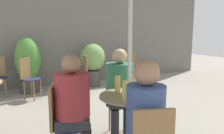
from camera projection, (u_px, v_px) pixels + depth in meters
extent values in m
cube|color=slate|center=(55.00, 29.00, 5.71)|extent=(10.00, 0.06, 3.00)
cylinder|color=black|center=(129.00, 128.00, 2.39)|extent=(0.06, 0.06, 0.71)
cylinder|color=#997F5B|center=(129.00, 96.00, 2.33)|extent=(0.64, 0.64, 0.02)
cylinder|color=#232847|center=(119.00, 104.00, 3.01)|extent=(0.36, 0.36, 0.02)
cylinder|color=olive|center=(125.00, 116.00, 3.17)|extent=(0.02, 0.02, 0.42)
cylinder|color=olive|center=(109.00, 117.00, 3.14)|extent=(0.02, 0.02, 0.42)
cylinder|color=olive|center=(129.00, 122.00, 2.94)|extent=(0.02, 0.02, 0.42)
cylinder|color=olive|center=(112.00, 123.00, 2.91)|extent=(0.02, 0.02, 0.42)
cube|color=olive|center=(117.00, 85.00, 3.13)|extent=(0.30, 0.13, 0.44)
cylinder|color=#232847|center=(69.00, 127.00, 2.29)|extent=(0.36, 0.36, 0.02)
cube|color=olive|center=(52.00, 107.00, 2.23)|extent=(0.13, 0.30, 0.44)
cylinder|color=#232847|center=(32.00, 79.00, 4.62)|extent=(0.36, 0.36, 0.02)
cylinder|color=olive|center=(32.00, 88.00, 4.80)|extent=(0.02, 0.02, 0.42)
cylinder|color=olive|center=(24.00, 90.00, 4.58)|extent=(0.02, 0.02, 0.42)
cylinder|color=olive|center=(41.00, 88.00, 4.73)|extent=(0.02, 0.02, 0.42)
cylinder|color=olive|center=(34.00, 91.00, 4.51)|extent=(0.02, 0.02, 0.42)
cube|color=olive|center=(25.00, 68.00, 4.63)|extent=(0.23, 0.24, 0.44)
cylinder|color=#232847|center=(79.00, 75.00, 5.06)|extent=(0.36, 0.36, 0.02)
cylinder|color=olive|center=(85.00, 85.00, 5.03)|extent=(0.02, 0.02, 0.42)
cylinder|color=olive|center=(83.00, 83.00, 5.24)|extent=(0.02, 0.02, 0.42)
cylinder|color=olive|center=(75.00, 86.00, 4.94)|extent=(0.02, 0.02, 0.42)
cylinder|color=olive|center=(73.00, 84.00, 5.16)|extent=(0.02, 0.02, 0.42)
cube|color=olive|center=(85.00, 65.00, 5.08)|extent=(0.06, 0.31, 0.44)
cylinder|color=olive|center=(5.00, 86.00, 4.93)|extent=(0.02, 0.02, 0.42)
cylinder|color=olive|center=(6.00, 88.00, 4.72)|extent=(0.02, 0.02, 0.42)
cylinder|color=#232847|center=(131.00, 68.00, 6.05)|extent=(0.36, 0.36, 0.02)
cylinder|color=olive|center=(134.00, 75.00, 6.22)|extent=(0.02, 0.02, 0.42)
cylinder|color=olive|center=(126.00, 75.00, 6.18)|extent=(0.02, 0.02, 0.42)
cylinder|color=olive|center=(136.00, 77.00, 5.99)|extent=(0.02, 0.02, 0.42)
cylinder|color=olive|center=(128.00, 77.00, 5.96)|extent=(0.02, 0.02, 0.42)
cube|color=olive|center=(130.00, 59.00, 6.17)|extent=(0.30, 0.13, 0.44)
cylinder|color=#2D2D33|center=(115.00, 125.00, 2.85)|extent=(0.11, 0.11, 0.42)
cylinder|color=#2D2D33|center=(127.00, 125.00, 2.88)|extent=(0.11, 0.11, 0.42)
cube|color=#2D2D33|center=(119.00, 101.00, 2.96)|extent=(0.41, 0.44, 0.11)
cylinder|color=#337551|center=(120.00, 80.00, 2.91)|extent=(0.37, 0.37, 0.46)
sphere|color=#DBAD89|center=(120.00, 56.00, 2.86)|extent=(0.19, 0.19, 0.19)
cube|color=#2D2D33|center=(73.00, 121.00, 2.29)|extent=(0.43, 0.41, 0.11)
cylinder|color=#9E2D33|center=(72.00, 95.00, 2.24)|extent=(0.36, 0.36, 0.45)
sphere|color=#9E7051|center=(71.00, 64.00, 2.19)|extent=(0.19, 0.19, 0.19)
cylinder|color=#384C84|center=(146.00, 114.00, 1.74)|extent=(0.31, 0.31, 0.47)
sphere|color=#9E7051|center=(147.00, 72.00, 1.69)|extent=(0.21, 0.21, 0.21)
cylinder|color=#DBC65B|center=(125.00, 90.00, 2.15)|extent=(0.06, 0.06, 0.20)
cylinder|color=silver|center=(145.00, 88.00, 2.25)|extent=(0.06, 0.06, 0.19)
cylinder|color=beige|center=(135.00, 83.00, 2.47)|extent=(0.07, 0.07, 0.20)
cylinder|color=#DBC65B|center=(118.00, 84.00, 2.43)|extent=(0.06, 0.06, 0.19)
cylinder|color=#47423D|center=(30.00, 86.00, 5.19)|extent=(0.44, 0.44, 0.30)
ellipsoid|color=#4C8938|center=(28.00, 59.00, 5.09)|extent=(0.59, 0.59, 1.02)
cylinder|color=#47423D|center=(93.00, 78.00, 5.81)|extent=(0.39, 0.39, 0.41)
ellipsoid|color=#709E51|center=(93.00, 57.00, 5.72)|extent=(0.65, 0.65, 0.71)
cylinder|color=silver|center=(130.00, 60.00, 2.27)|extent=(0.04, 0.04, 2.25)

